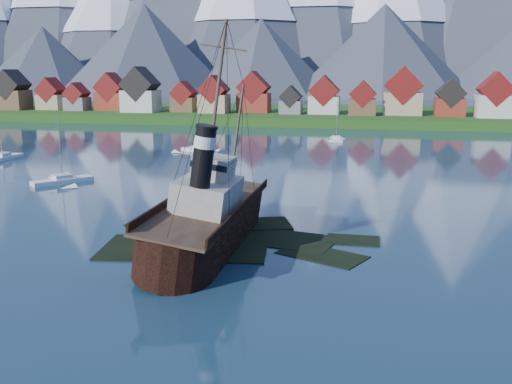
% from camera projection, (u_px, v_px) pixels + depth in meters
% --- Properties ---
extents(ground, '(1400.00, 1400.00, 0.00)m').
position_uv_depth(ground, '(216.00, 245.00, 63.80)').
color(ground, '#1A354A').
rests_on(ground, ground).
extents(shoal, '(31.71, 21.24, 1.14)m').
position_uv_depth(shoal, '(236.00, 244.00, 65.58)').
color(shoal, black).
rests_on(shoal, ground).
extents(shore_bank, '(600.00, 80.00, 3.20)m').
position_uv_depth(shore_bank, '(332.00, 118.00, 226.38)').
color(shore_bank, '#1F4112').
rests_on(shore_bank, ground).
extents(seawall, '(600.00, 2.50, 2.00)m').
position_uv_depth(seawall, '(324.00, 128.00, 190.04)').
color(seawall, '#3F3D38').
rests_on(seawall, ground).
extents(town, '(250.96, 16.69, 17.30)m').
position_uv_depth(town, '(241.00, 97.00, 214.09)').
color(town, maroon).
rests_on(town, ground).
extents(tugboat_wreck, '(7.52, 32.40, 25.68)m').
position_uv_depth(tugboat_wreck, '(209.00, 215.00, 64.35)').
color(tugboat_wreck, black).
rests_on(tugboat_wreck, ground).
extents(sailboat_a, '(3.27, 11.03, 13.32)m').
position_uv_depth(sailboat_a, '(2.00, 159.00, 123.07)').
color(sailboat_a, white).
rests_on(sailboat_a, ground).
extents(sailboat_c, '(9.49, 6.96, 12.38)m').
position_uv_depth(sailboat_c, '(198.00, 151.00, 134.91)').
color(sailboat_c, white).
rests_on(sailboat_c, ground).
extents(sailboat_e, '(4.06, 9.64, 10.87)m').
position_uv_depth(sailboat_e, '(336.00, 140.00, 156.31)').
color(sailboat_e, white).
rests_on(sailboat_e, ground).
extents(sailboat_f, '(8.55, 9.69, 12.26)m').
position_uv_depth(sailboat_f, '(62.00, 181.00, 98.59)').
color(sailboat_f, white).
rests_on(sailboat_f, ground).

